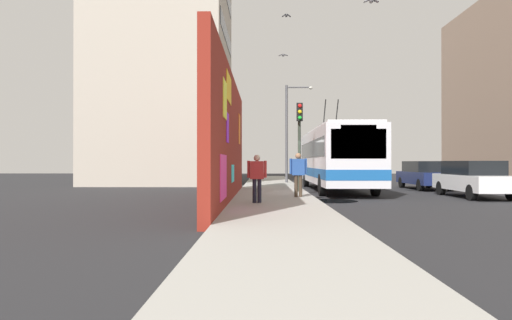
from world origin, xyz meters
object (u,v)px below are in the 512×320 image
object	(u,v)px
pedestrian_near_wall	(257,175)
street_lamp	(290,126)
parked_car_white	(473,178)
pedestrian_at_curb	(298,171)
city_bus	(335,157)
parked_car_navy	(424,174)
traffic_light	(299,132)

from	to	relation	value
pedestrian_near_wall	street_lamp	bearing A→B (deg)	-7.37
parked_car_white	pedestrian_at_curb	world-z (taller)	pedestrian_at_curb
city_bus	parked_car_white	bearing A→B (deg)	-131.39
parked_car_white	parked_car_navy	bearing A→B (deg)	0.00
parked_car_white	pedestrian_at_curb	bearing A→B (deg)	102.85
city_bus	parked_car_navy	size ratio (longest dim) A/B	2.47
city_bus	traffic_light	distance (m)	3.93
pedestrian_at_curb	pedestrian_near_wall	bearing A→B (deg)	148.74
parked_car_navy	pedestrian_at_curb	distance (m)	10.82
pedestrian_at_curb	pedestrian_near_wall	distance (m)	3.08
city_bus	pedestrian_at_curb	xyz separation A→B (m)	(-6.33, 2.46, -0.64)
traffic_light	street_lamp	size ratio (longest dim) A/B	0.63
parked_car_navy	pedestrian_at_curb	bearing A→B (deg)	134.93
parked_car_white	pedestrian_near_wall	distance (m)	10.24
pedestrian_near_wall	traffic_light	world-z (taller)	traffic_light
pedestrian_near_wall	city_bus	bearing A→B (deg)	-24.35
street_lamp	traffic_light	bearing A→B (deg)	179.35
parked_car_navy	traffic_light	xyz separation A→B (m)	(-4.40, 7.35, 2.11)
city_bus	pedestrian_near_wall	size ratio (longest dim) A/B	7.33
parked_car_white	parked_car_navy	distance (m)	5.89
pedestrian_at_curb	street_lamp	distance (m)	13.26
city_bus	parked_car_white	distance (m)	7.00
pedestrian_at_curb	pedestrian_near_wall	xyz separation A→B (m)	(-2.63, 1.60, -0.08)
traffic_light	city_bus	bearing A→B (deg)	-34.79
parked_car_navy	pedestrian_near_wall	size ratio (longest dim) A/B	2.96
parked_car_navy	traffic_light	size ratio (longest dim) A/B	1.16
city_bus	street_lamp	size ratio (longest dim) A/B	1.80
city_bus	pedestrian_near_wall	bearing A→B (deg)	155.65
traffic_light	parked_car_white	bearing A→B (deg)	-101.45
pedestrian_at_curb	traffic_light	bearing A→B (deg)	-5.45
pedestrian_at_curb	traffic_light	size ratio (longest dim) A/B	0.42
street_lamp	parked_car_navy	bearing A→B (deg)	-126.32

